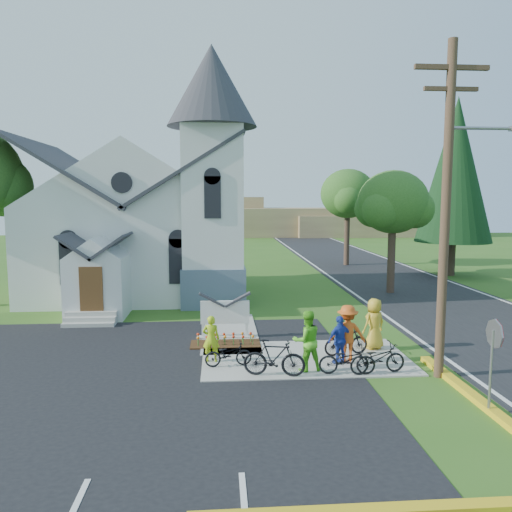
{
  "coord_description": "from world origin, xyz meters",
  "views": [
    {
      "loc": [
        -1.41,
        -15.86,
        5.48
      ],
      "look_at": [
        0.15,
        5.0,
        3.03
      ],
      "focal_mm": 35.0,
      "sensor_mm": 36.0,
      "label": 1
    }
  ],
  "objects": [
    {
      "name": "bike_2",
      "position": [
        2.51,
        -1.2,
        0.51
      ],
      "size": [
        1.79,
        0.78,
        0.91
      ],
      "primitive_type": "imported",
      "rotation": [
        0.0,
        0.0,
        1.47
      ],
      "color": "black",
      "rests_on": "sidewalk"
    },
    {
      "name": "ground",
      "position": [
        0.0,
        0.0,
        0.0
      ],
      "size": [
        120.0,
        120.0,
        0.0
      ],
      "primitive_type": "plane",
      "color": "#33601B",
      "rests_on": "ground"
    },
    {
      "name": "church",
      "position": [
        -5.48,
        12.48,
        5.25
      ],
      "size": [
        12.35,
        12.0,
        13.0
      ],
      "color": "silver",
      "rests_on": "ground"
    },
    {
      "name": "bike_1",
      "position": [
        0.24,
        -1.2,
        0.62
      ],
      "size": [
        1.97,
        0.9,
        1.14
      ],
      "primitive_type": "imported",
      "rotation": [
        0.0,
        0.0,
        1.37
      ],
      "color": "black",
      "rests_on": "sidewalk"
    },
    {
      "name": "tree_road_near",
      "position": [
        8.5,
        12.0,
        5.21
      ],
      "size": [
        4.0,
        4.0,
        7.05
      ],
      "color": "#36251D",
      "rests_on": "ground"
    },
    {
      "name": "cyclist_3",
      "position": [
        2.84,
        0.08,
        1.0
      ],
      "size": [
        1.26,
        0.77,
        1.89
      ],
      "primitive_type": "imported",
      "rotation": [
        0.0,
        0.0,
        3.08
      ],
      "color": "#D15217",
      "rests_on": "sidewalk"
    },
    {
      "name": "church_sign",
      "position": [
        -1.2,
        3.2,
        1.03
      ],
      "size": [
        2.2,
        0.4,
        1.7
      ],
      "color": "#A9A498",
      "rests_on": "ground"
    },
    {
      "name": "cyclist_4",
      "position": [
        4.15,
        1.31,
        0.97
      ],
      "size": [
        1.06,
        0.91,
        1.85
      ],
      "primitive_type": "imported",
      "rotation": [
        0.0,
        0.0,
        3.57
      ],
      "color": "gold",
      "rests_on": "sidewalk"
    },
    {
      "name": "flower_bed",
      "position": [
        -1.2,
        2.3,
        0.04
      ],
      "size": [
        2.6,
        1.1,
        0.07
      ],
      "primitive_type": "cube",
      "color": "#3B1F10",
      "rests_on": "ground"
    },
    {
      "name": "stop_sign",
      "position": [
        5.43,
        -4.2,
        1.78
      ],
      "size": [
        0.11,
        0.76,
        2.48
      ],
      "color": "gray",
      "rests_on": "ground"
    },
    {
      "name": "conifer",
      "position": [
        15.0,
        18.0,
        7.39
      ],
      "size": [
        5.2,
        5.2,
        12.4
      ],
      "color": "#36251D",
      "rests_on": "ground"
    },
    {
      "name": "bike_3",
      "position": [
        2.96,
        0.65,
        0.54
      ],
      "size": [
        1.7,
        0.81,
        0.99
      ],
      "primitive_type": "imported",
      "rotation": [
        0.0,
        0.0,
        1.79
      ],
      "color": "black",
      "rests_on": "sidewalk"
    },
    {
      "name": "parking_lot",
      "position": [
        -7.0,
        -2.0,
        0.01
      ],
      "size": [
        20.0,
        16.0,
        0.02
      ],
      "primitive_type": "cube",
      "color": "black",
      "rests_on": "ground"
    },
    {
      "name": "road",
      "position": [
        10.0,
        15.0,
        0.01
      ],
      "size": [
        8.0,
        90.0,
        0.02
      ],
      "primitive_type": "cube",
      "color": "black",
      "rests_on": "ground"
    },
    {
      "name": "bike_0",
      "position": [
        -1.14,
        -0.19,
        0.45
      ],
      "size": [
        1.58,
        0.71,
        0.8
      ],
      "primitive_type": "imported",
      "rotation": [
        0.0,
        0.0,
        1.69
      ],
      "color": "black",
      "rests_on": "sidewalk"
    },
    {
      "name": "cyclist_2",
      "position": [
        2.53,
        -0.19,
        0.85
      ],
      "size": [
        1.01,
        0.72,
        1.6
      ],
      "primitive_type": "imported",
      "rotation": [
        0.0,
        0.0,
        3.54
      ],
      "color": "#213AA5",
      "rests_on": "sidewalk"
    },
    {
      "name": "distant_hills",
      "position": [
        3.36,
        56.33,
        2.17
      ],
      "size": [
        61.0,
        10.0,
        5.6
      ],
      "color": "olive",
      "rests_on": "ground"
    },
    {
      "name": "sidewalk",
      "position": [
        1.5,
        0.5,
        0.03
      ],
      "size": [
        7.0,
        4.0,
        0.05
      ],
      "primitive_type": "cube",
      "color": "#A9A498",
      "rests_on": "ground"
    },
    {
      "name": "tree_road_mid",
      "position": [
        9.0,
        24.0,
        5.78
      ],
      "size": [
        4.4,
        4.4,
        7.8
      ],
      "color": "#36251D",
      "rests_on": "ground"
    },
    {
      "name": "utility_pole",
      "position": [
        5.36,
        -1.5,
        5.4
      ],
      "size": [
        3.45,
        0.28,
        10.0
      ],
      "color": "#462E23",
      "rests_on": "ground"
    },
    {
      "name": "bike_4",
      "position": [
        3.46,
        -1.2,
        0.53
      ],
      "size": [
        1.9,
        0.91,
        0.96
      ],
      "primitive_type": "imported",
      "rotation": [
        0.0,
        0.0,
        1.73
      ],
      "color": "black",
      "rests_on": "sidewalk"
    },
    {
      "name": "cyclist_1",
      "position": [
        1.32,
        -0.76,
        1.01
      ],
      "size": [
        1.06,
        0.89,
        1.93
      ],
      "primitive_type": "imported",
      "rotation": [
        0.0,
        0.0,
        3.33
      ],
      "color": "#5BC525",
      "rests_on": "sidewalk"
    },
    {
      "name": "cyclist_0",
      "position": [
        -1.7,
        0.33,
        0.83
      ],
      "size": [
        0.59,
        0.41,
        1.56
      ],
      "primitive_type": "imported",
      "rotation": [
        0.0,
        0.0,
        3.07
      ],
      "color": "#A1BF16",
      "rests_on": "sidewalk"
    }
  ]
}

